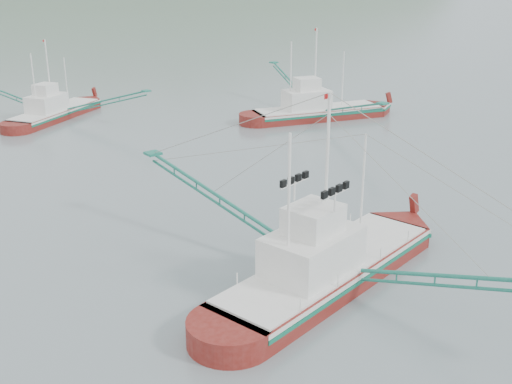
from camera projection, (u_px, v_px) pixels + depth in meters
ground at (329, 283)px, 32.51m from camera, size 1200.00×1200.00×0.00m
main_boat at (327, 250)px, 31.76m from camera, size 14.91×25.85×10.58m
bg_boat_far at (53, 101)px, 65.45m from camera, size 14.98×19.55×8.70m
bg_boat_right at (317, 101)px, 65.37m from camera, size 13.91×23.75×9.86m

